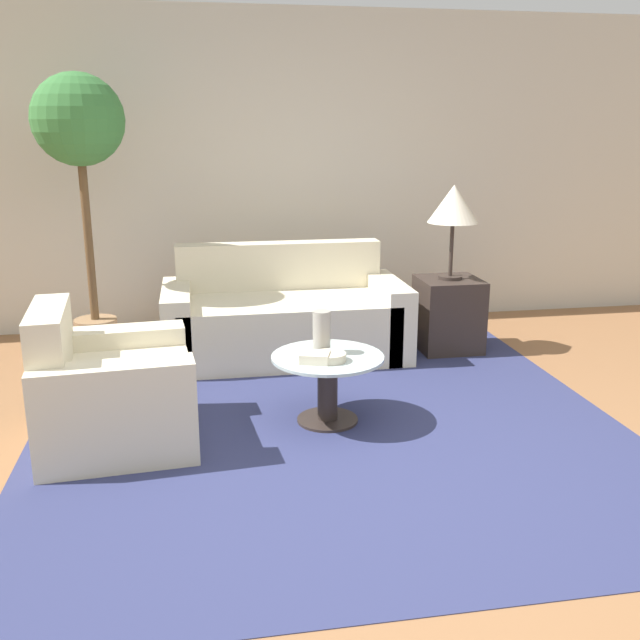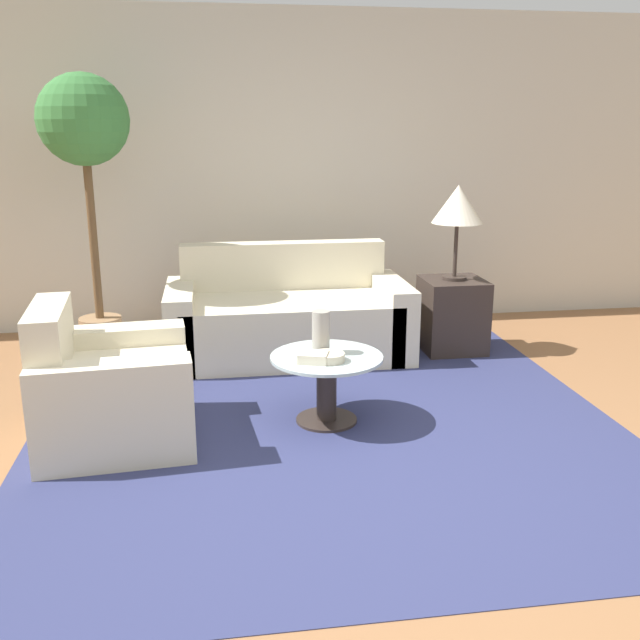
% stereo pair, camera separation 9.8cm
% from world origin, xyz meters
% --- Properties ---
extents(ground_plane, '(14.00, 14.00, 0.00)m').
position_xyz_m(ground_plane, '(0.00, 0.00, 0.00)').
color(ground_plane, '#8E603D').
extents(wall_back, '(10.00, 0.06, 2.60)m').
position_xyz_m(wall_back, '(0.00, 3.09, 1.30)').
color(wall_back, beige).
rests_on(wall_back, ground_plane).
extents(rug, '(3.35, 3.52, 0.01)m').
position_xyz_m(rug, '(-0.06, 0.84, 0.00)').
color(rug, navy).
rests_on(rug, ground_plane).
extents(sofa_main, '(1.77, 0.87, 0.81)m').
position_xyz_m(sofa_main, '(-0.15, 2.18, 0.27)').
color(sofa_main, beige).
rests_on(sofa_main, ground_plane).
extents(armchair, '(0.87, 0.93, 0.77)m').
position_xyz_m(armchair, '(-1.30, 0.78, 0.27)').
color(armchair, beige).
rests_on(armchair, ground_plane).
extents(coffee_table, '(0.65, 0.65, 0.41)m').
position_xyz_m(coffee_table, '(-0.06, 0.84, 0.26)').
color(coffee_table, '#332823').
rests_on(coffee_table, ground_plane).
extents(side_table, '(0.46, 0.46, 0.56)m').
position_xyz_m(side_table, '(1.11, 2.05, 0.28)').
color(side_table, '#332823').
rests_on(side_table, ground_plane).
extents(table_lamp, '(0.38, 0.38, 0.70)m').
position_xyz_m(table_lamp, '(1.11, 2.05, 1.11)').
color(table_lamp, '#332823').
rests_on(table_lamp, side_table).
extents(potted_plant, '(0.63, 0.63, 2.03)m').
position_xyz_m(potted_plant, '(-1.53, 2.32, 1.55)').
color(potted_plant, '#93704C').
rests_on(potted_plant, ground_plane).
extents(vase, '(0.10, 0.10, 0.25)m').
position_xyz_m(vase, '(-0.09, 0.89, 0.53)').
color(vase, '#9E998E').
rests_on(vase, coffee_table).
extents(bowl, '(0.18, 0.18, 0.05)m').
position_xyz_m(bowl, '(-0.07, 0.74, 0.43)').
color(bowl, beige).
rests_on(bowl, coffee_table).
extents(book_stack, '(0.19, 0.17, 0.05)m').
position_xyz_m(book_stack, '(-0.16, 0.74, 0.43)').
color(book_stack, beige).
rests_on(book_stack, coffee_table).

